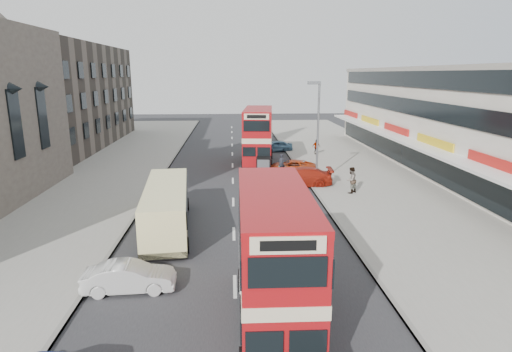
% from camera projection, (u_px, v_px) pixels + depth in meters
% --- Properties ---
extents(ground, '(160.00, 160.00, 0.00)m').
position_uv_depth(ground, '(236.00, 313.00, 15.83)').
color(ground, '#28282B').
rests_on(ground, ground).
extents(road_surface, '(12.00, 90.00, 0.01)m').
position_uv_depth(road_surface, '(233.00, 181.00, 35.23)').
color(road_surface, '#28282B').
rests_on(road_surface, ground).
extents(pavement_right, '(12.00, 90.00, 0.15)m').
position_uv_depth(pavement_right, '(374.00, 178.00, 35.89)').
color(pavement_right, gray).
rests_on(pavement_right, ground).
extents(pavement_left, '(12.00, 90.00, 0.15)m').
position_uv_depth(pavement_left, '(86.00, 182.00, 34.53)').
color(pavement_left, gray).
rests_on(pavement_left, ground).
extents(kerb_left, '(0.20, 90.00, 0.16)m').
position_uv_depth(kerb_left, '(159.00, 181.00, 34.86)').
color(kerb_left, gray).
rests_on(kerb_left, ground).
extents(kerb_right, '(0.20, 90.00, 0.16)m').
position_uv_depth(kerb_right, '(305.00, 179.00, 35.55)').
color(kerb_right, gray).
rests_on(kerb_right, ground).
extents(brick_terrace, '(14.00, 28.00, 12.00)m').
position_uv_depth(brick_terrace, '(45.00, 97.00, 50.03)').
color(brick_terrace, '#66594C').
rests_on(brick_terrace, ground).
extents(commercial_row, '(9.90, 46.20, 9.30)m').
position_uv_depth(commercial_row, '(459.00, 120.00, 37.19)').
color(commercial_row, beige).
rests_on(commercial_row, ground).
extents(street_lamp, '(1.00, 0.20, 8.12)m').
position_uv_depth(street_lamp, '(317.00, 126.00, 32.53)').
color(street_lamp, slate).
rests_on(street_lamp, ground).
extents(bus_main, '(2.45, 8.58, 4.71)m').
position_uv_depth(bus_main, '(275.00, 259.00, 14.56)').
color(bus_main, black).
rests_on(bus_main, ground).
extents(bus_second, '(3.42, 9.71, 5.23)m').
position_uv_depth(bus_second, '(258.00, 136.00, 41.13)').
color(bus_second, black).
rests_on(bus_second, ground).
extents(coach, '(3.13, 9.20, 2.39)m').
position_uv_depth(coach, '(167.00, 206.00, 23.87)').
color(coach, black).
rests_on(coach, ground).
extents(car_left_front, '(3.76, 1.48, 1.22)m').
position_uv_depth(car_left_front, '(129.00, 277.00, 17.28)').
color(car_left_front, silver).
rests_on(car_left_front, ground).
extents(car_right_a, '(5.21, 2.34, 1.48)m').
position_uv_depth(car_right_a, '(300.00, 177.00, 33.41)').
color(car_right_a, '#A52010').
rests_on(car_right_a, ground).
extents(car_right_b, '(4.54, 2.52, 1.20)m').
position_uv_depth(car_right_b, '(291.00, 167.00, 37.67)').
color(car_right_b, '#BF3C13').
rests_on(car_right_b, ground).
extents(car_right_c, '(3.95, 2.01, 1.29)m').
position_uv_depth(car_right_c, '(276.00, 146.00, 48.20)').
color(car_right_c, teal).
rests_on(car_right_c, ground).
extents(pedestrian_near, '(0.87, 0.83, 1.96)m').
position_uv_depth(pedestrian_near, '(351.00, 180.00, 30.88)').
color(pedestrian_near, gray).
rests_on(pedestrian_near, pavement_right).
extents(pedestrian_far, '(1.00, 0.60, 1.59)m').
position_uv_depth(pedestrian_far, '(316.00, 147.00, 45.88)').
color(pedestrian_far, gray).
rests_on(pedestrian_far, pavement_right).
extents(cyclist, '(0.66, 1.87, 1.91)m').
position_uv_depth(cyclist, '(282.00, 169.00, 36.73)').
color(cyclist, gray).
rests_on(cyclist, ground).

